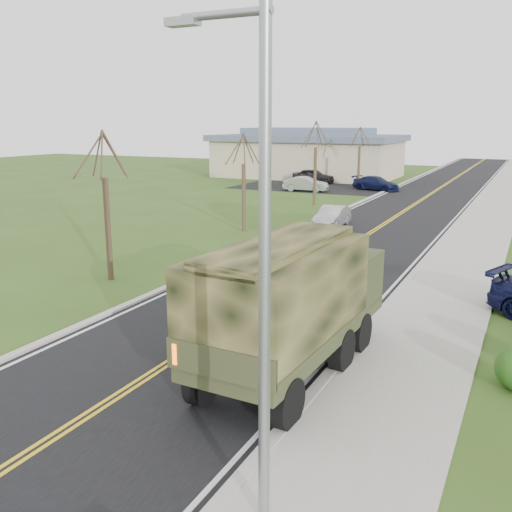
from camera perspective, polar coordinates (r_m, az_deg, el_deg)
The scene contains 17 objects.
ground at distance 13.12m, azimuth -19.23°, elevation -16.59°, with size 160.00×160.00×0.00m, color #314617.
road at distance 48.92m, azimuth 16.08°, elevation 5.31°, with size 8.00×120.00×0.01m, color black.
curb_right at distance 48.37m, azimuth 20.93°, elevation 4.93°, with size 0.30×120.00×0.12m, color #9E998E.
sidewalk_right at distance 48.25m, azimuth 23.00°, elevation 4.72°, with size 3.20×120.00×0.10m, color #9E998E.
curb_left at distance 49.80m, azimuth 11.37°, elevation 5.75°, with size 0.30×120.00×0.10m, color #9E998E.
street_light at distance 8.31m, azimuth 0.26°, elevation -0.22°, with size 1.65×0.22×8.00m.
bare_tree_a at distance 23.83m, azimuth -14.66°, elevation 3.82°, with size 1.93×2.26×6.08m.
bare_tree_b at distance 33.76m, azimuth -1.24°, elevation 6.67°, with size 1.83×2.14×5.73m.
bare_tree_c at distance 44.67m, azimuth 5.93°, elevation 8.62°, with size 2.04×2.39×6.42m.
bare_tree_d at distance 56.07m, azimuth 10.25°, elevation 9.19°, with size 1.88×2.20×5.91m.
commercial_building at distance 68.36m, azimuth 5.28°, elevation 10.16°, with size 25.50×21.50×5.65m.
military_truck at distance 14.38m, azimuth 3.55°, elevation -4.11°, with size 2.86×7.39×3.63m.
suv_champagne at distance 25.03m, azimuth 3.81°, elevation 0.16°, with size 2.31×5.01×1.39m, color tan.
sedan_silver at distance 35.54m, azimuth 7.61°, elevation 3.92°, with size 1.37×3.94×1.30m, color #B6B6BB.
lot_car_dark at distance 61.01m, azimuth 5.76°, elevation 7.95°, with size 1.77×4.41×1.50m, color black.
lot_car_silver at distance 53.74m, azimuth 5.00°, elevation 7.18°, with size 1.45×4.15×1.37m, color #A2A3A7.
lot_car_navy at distance 55.54m, azimuth 11.92°, elevation 7.12°, with size 1.85×4.55×1.32m, color black.
Camera 1 is at (8.43, -7.77, 6.38)m, focal length 40.00 mm.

